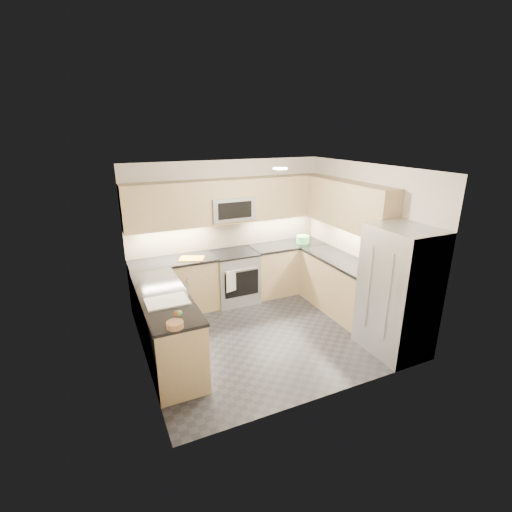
# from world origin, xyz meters

# --- Properties ---
(floor) EXTENTS (3.60, 3.20, 0.00)m
(floor) POSITION_xyz_m (0.00, 0.00, 0.00)
(floor) COLOR #242429
(floor) RESTS_ON ground
(ceiling) EXTENTS (3.60, 3.20, 0.02)m
(ceiling) POSITION_xyz_m (0.00, 0.00, 2.50)
(ceiling) COLOR beige
(ceiling) RESTS_ON wall_back
(wall_back) EXTENTS (3.60, 0.02, 2.50)m
(wall_back) POSITION_xyz_m (0.00, 1.60, 1.25)
(wall_back) COLOR beige
(wall_back) RESTS_ON floor
(wall_front) EXTENTS (3.60, 0.02, 2.50)m
(wall_front) POSITION_xyz_m (0.00, -1.60, 1.25)
(wall_front) COLOR beige
(wall_front) RESTS_ON floor
(wall_left) EXTENTS (0.02, 3.20, 2.50)m
(wall_left) POSITION_xyz_m (-1.80, 0.00, 1.25)
(wall_left) COLOR beige
(wall_left) RESTS_ON floor
(wall_right) EXTENTS (0.02, 3.20, 2.50)m
(wall_right) POSITION_xyz_m (1.80, 0.00, 1.25)
(wall_right) COLOR beige
(wall_right) RESTS_ON floor
(base_cab_back_left) EXTENTS (1.42, 0.60, 0.90)m
(base_cab_back_left) POSITION_xyz_m (-1.09, 1.30, 0.45)
(base_cab_back_left) COLOR tan
(base_cab_back_left) RESTS_ON floor
(base_cab_back_right) EXTENTS (1.42, 0.60, 0.90)m
(base_cab_back_right) POSITION_xyz_m (1.09, 1.30, 0.45)
(base_cab_back_right) COLOR tan
(base_cab_back_right) RESTS_ON floor
(base_cab_right) EXTENTS (0.60, 1.70, 0.90)m
(base_cab_right) POSITION_xyz_m (1.50, 0.15, 0.45)
(base_cab_right) COLOR tan
(base_cab_right) RESTS_ON floor
(base_cab_peninsula) EXTENTS (0.60, 2.00, 0.90)m
(base_cab_peninsula) POSITION_xyz_m (-1.50, 0.00, 0.45)
(base_cab_peninsula) COLOR tan
(base_cab_peninsula) RESTS_ON floor
(countertop_back_left) EXTENTS (1.42, 0.63, 0.04)m
(countertop_back_left) POSITION_xyz_m (-1.09, 1.30, 0.92)
(countertop_back_left) COLOR black
(countertop_back_left) RESTS_ON base_cab_back_left
(countertop_back_right) EXTENTS (1.42, 0.63, 0.04)m
(countertop_back_right) POSITION_xyz_m (1.09, 1.30, 0.92)
(countertop_back_right) COLOR black
(countertop_back_right) RESTS_ON base_cab_back_right
(countertop_right) EXTENTS (0.63, 1.70, 0.04)m
(countertop_right) POSITION_xyz_m (1.50, 0.15, 0.92)
(countertop_right) COLOR black
(countertop_right) RESTS_ON base_cab_right
(countertop_peninsula) EXTENTS (0.63, 2.00, 0.04)m
(countertop_peninsula) POSITION_xyz_m (-1.50, 0.00, 0.92)
(countertop_peninsula) COLOR black
(countertop_peninsula) RESTS_ON base_cab_peninsula
(upper_cab_back) EXTENTS (3.60, 0.35, 0.75)m
(upper_cab_back) POSITION_xyz_m (0.00, 1.43, 1.83)
(upper_cab_back) COLOR tan
(upper_cab_back) RESTS_ON wall_back
(upper_cab_right) EXTENTS (0.35, 1.95, 0.75)m
(upper_cab_right) POSITION_xyz_m (1.62, 0.28, 1.83)
(upper_cab_right) COLOR tan
(upper_cab_right) RESTS_ON wall_right
(backsplash_back) EXTENTS (3.60, 0.01, 0.51)m
(backsplash_back) POSITION_xyz_m (0.00, 1.60, 1.20)
(backsplash_back) COLOR #C9B591
(backsplash_back) RESTS_ON wall_back
(backsplash_right) EXTENTS (0.01, 2.30, 0.51)m
(backsplash_right) POSITION_xyz_m (1.80, 0.45, 1.20)
(backsplash_right) COLOR #C9B591
(backsplash_right) RESTS_ON wall_right
(gas_range) EXTENTS (0.76, 0.65, 0.91)m
(gas_range) POSITION_xyz_m (0.00, 1.28, 0.46)
(gas_range) COLOR #ADAFB5
(gas_range) RESTS_ON floor
(range_cooktop) EXTENTS (0.76, 0.65, 0.03)m
(range_cooktop) POSITION_xyz_m (0.00, 1.28, 0.92)
(range_cooktop) COLOR black
(range_cooktop) RESTS_ON gas_range
(oven_door_glass) EXTENTS (0.62, 0.02, 0.45)m
(oven_door_glass) POSITION_xyz_m (0.00, 0.95, 0.45)
(oven_door_glass) COLOR black
(oven_door_glass) RESTS_ON gas_range
(oven_handle) EXTENTS (0.60, 0.02, 0.02)m
(oven_handle) POSITION_xyz_m (0.00, 0.93, 0.72)
(oven_handle) COLOR #B2B5BA
(oven_handle) RESTS_ON gas_range
(microwave) EXTENTS (0.76, 0.40, 0.40)m
(microwave) POSITION_xyz_m (0.00, 1.40, 1.70)
(microwave) COLOR #98999F
(microwave) RESTS_ON upper_cab_back
(microwave_door) EXTENTS (0.60, 0.01, 0.28)m
(microwave_door) POSITION_xyz_m (0.00, 1.20, 1.70)
(microwave_door) COLOR black
(microwave_door) RESTS_ON microwave
(refrigerator) EXTENTS (0.70, 0.90, 1.80)m
(refrigerator) POSITION_xyz_m (1.45, -1.15, 0.90)
(refrigerator) COLOR #A7AAAF
(refrigerator) RESTS_ON floor
(fridge_handle_left) EXTENTS (0.02, 0.02, 1.20)m
(fridge_handle_left) POSITION_xyz_m (1.08, -1.33, 0.95)
(fridge_handle_left) COLOR #B2B5BA
(fridge_handle_left) RESTS_ON refrigerator
(fridge_handle_right) EXTENTS (0.02, 0.02, 1.20)m
(fridge_handle_right) POSITION_xyz_m (1.08, -0.97, 0.95)
(fridge_handle_right) COLOR #B2B5BA
(fridge_handle_right) RESTS_ON refrigerator
(sink_basin) EXTENTS (0.52, 0.38, 0.16)m
(sink_basin) POSITION_xyz_m (-1.50, -0.25, 0.88)
(sink_basin) COLOR white
(sink_basin) RESTS_ON base_cab_peninsula
(faucet) EXTENTS (0.03, 0.03, 0.28)m
(faucet) POSITION_xyz_m (-1.24, -0.25, 1.08)
(faucet) COLOR silver
(faucet) RESTS_ON countertop_peninsula
(utensil_bowl) EXTENTS (0.27, 0.27, 0.14)m
(utensil_bowl) POSITION_xyz_m (1.38, 1.23, 1.01)
(utensil_bowl) COLOR #4FB95B
(utensil_bowl) RESTS_ON countertop_back_right
(cutting_board) EXTENTS (0.47, 0.41, 0.01)m
(cutting_board) POSITION_xyz_m (-0.79, 1.22, 0.95)
(cutting_board) COLOR orange
(cutting_board) RESTS_ON countertop_back_left
(fruit_basket) EXTENTS (0.22, 0.22, 0.07)m
(fruit_basket) POSITION_xyz_m (-1.55, -0.92, 0.97)
(fruit_basket) COLOR #A3754C
(fruit_basket) RESTS_ON countertop_peninsula
(fruit_apple) EXTENTS (0.06, 0.06, 0.06)m
(fruit_apple) POSITION_xyz_m (-1.50, -0.82, 1.05)
(fruit_apple) COLOR #AA3B13
(fruit_apple) RESTS_ON fruit_basket
(fruit_pear) EXTENTS (0.07, 0.07, 0.07)m
(fruit_pear) POSITION_xyz_m (-1.48, -0.83, 1.05)
(fruit_pear) COLOR #47A651
(fruit_pear) RESTS_ON fruit_basket
(dish_towel_check) EXTENTS (0.19, 0.07, 0.37)m
(dish_towel_check) POSITION_xyz_m (-0.21, 0.91, 0.55)
(dish_towel_check) COLOR silver
(dish_towel_check) RESTS_ON oven_handle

